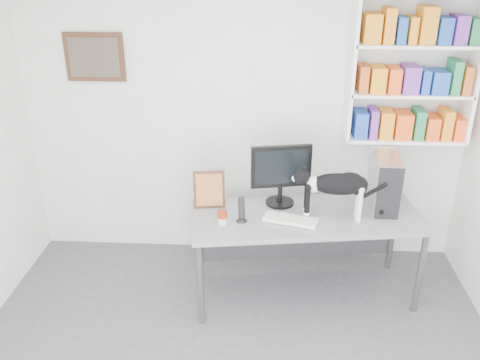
# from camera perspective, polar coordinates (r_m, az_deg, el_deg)

# --- Properties ---
(room) EXTENTS (4.01, 4.01, 2.70)m
(room) POSITION_cam_1_polar(r_m,az_deg,el_deg) (2.80, -1.51, -5.76)
(room) COLOR #59595F
(room) RESTS_ON ground
(bookshelf) EXTENTS (1.03, 0.28, 1.24)m
(bookshelf) POSITION_cam_1_polar(r_m,az_deg,el_deg) (4.51, 18.82, 11.66)
(bookshelf) COLOR white
(bookshelf) RESTS_ON room
(wall_art) EXTENTS (0.52, 0.04, 0.42)m
(wall_art) POSITION_cam_1_polar(r_m,az_deg,el_deg) (4.71, -16.01, 13.12)
(wall_art) COLOR #472A17
(wall_art) RESTS_ON room
(desk) EXTENTS (1.96, 0.98, 0.78)m
(desk) POSITION_cam_1_polar(r_m,az_deg,el_deg) (4.39, 7.23, -8.35)
(desk) COLOR gray
(desk) RESTS_ON room
(monitor) EXTENTS (0.54, 0.34, 0.54)m
(monitor) POSITION_cam_1_polar(r_m,az_deg,el_deg) (4.22, 4.60, 0.60)
(monitor) COLOR black
(monitor) RESTS_ON desk
(keyboard) EXTENTS (0.45, 0.27, 0.03)m
(keyboard) POSITION_cam_1_polar(r_m,az_deg,el_deg) (4.06, 5.71, -4.45)
(keyboard) COLOR white
(keyboard) RESTS_ON desk
(pc_tower) EXTENTS (0.22, 0.46, 0.45)m
(pc_tower) POSITION_cam_1_polar(r_m,az_deg,el_deg) (4.35, 15.90, -0.21)
(pc_tower) COLOR #B4B5B9
(pc_tower) RESTS_ON desk
(speaker) EXTENTS (0.12, 0.12, 0.22)m
(speaker) POSITION_cam_1_polar(r_m,az_deg,el_deg) (4.01, 0.17, -3.27)
(speaker) COLOR black
(speaker) RESTS_ON desk
(leaning_print) EXTENTS (0.27, 0.14, 0.32)m
(leaning_print) POSITION_cam_1_polar(r_m,az_deg,el_deg) (4.22, -3.49, -0.98)
(leaning_print) COLOR #472A17
(leaning_print) RESTS_ON desk
(soup_can) EXTENTS (0.08, 0.08, 0.11)m
(soup_can) POSITION_cam_1_polar(r_m,az_deg,el_deg) (3.99, -1.99, -4.25)
(soup_can) COLOR #9F260D
(soup_can) RESTS_ON desk
(cat) EXTENTS (0.67, 0.19, 0.41)m
(cat) POSITION_cam_1_polar(r_m,az_deg,el_deg) (4.08, 10.67, -1.71)
(cat) COLOR black
(cat) RESTS_ON desk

